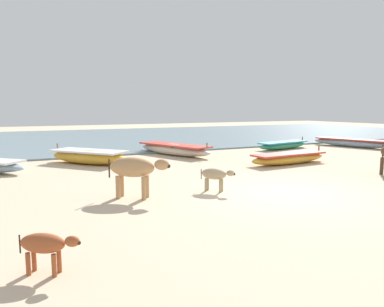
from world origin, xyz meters
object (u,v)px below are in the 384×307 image
Objects in this scene: fishing_boat_0 at (353,142)px; fishing_boat_5 at (283,145)px; fishing_boat_4 at (174,149)px; calf_far_rust at (45,245)px; fishing_boat_3 at (89,156)px; calf_near_dun at (215,175)px; fishing_boat_1 at (289,158)px; cow_adult_tan at (134,169)px.

fishing_boat_0 is 4.34m from fishing_boat_5.
fishing_boat_4 is 5.79× the size of calf_far_rust.
calf_far_rust is (-16.68, -8.87, 0.15)m from fishing_boat_0.
fishing_boat_3 is at bearing 109.97° from calf_far_rust.
fishing_boat_3 is 9.47m from calf_far_rust.
fishing_boat_3 reaches higher than fishing_boat_5.
fishing_boat_5 is 4.55× the size of calf_near_dun.
calf_far_rust is at bearing -152.21° from fishing_boat_5.
fishing_boat_5 is at bearing 48.06° from fishing_boat_1.
fishing_boat_0 reaches higher than fishing_boat_1.
calf_near_dun is (2.11, -0.26, -0.28)m from cow_adult_tan.
calf_far_rust is (-4.31, -3.03, -0.04)m from calf_near_dun.
fishing_boat_3 is (-14.54, 0.35, 0.05)m from fishing_boat_0.
cow_adult_tan is at bearing -138.08° from calf_near_dun.
fishing_boat_5 is at bearing 68.55° from cow_adult_tan.
fishing_boat_4 is 1.22× the size of fishing_boat_5.
calf_far_rust is at bearing -51.84° from fishing_boat_4.
fishing_boat_0 is 14.55m from fishing_boat_3.
fishing_boat_0 is at bearing 62.48° from fishing_boat_4.
fishing_boat_1 is at bearing -83.78° from fishing_boat_0.
fishing_boat_3 is 0.90× the size of fishing_boat_5.
fishing_boat_0 is at bearing 61.03° from calf_far_rust.
fishing_boat_1 is 0.82× the size of fishing_boat_4.
fishing_boat_5 is 10.59m from calf_near_dun.
fishing_boat_1 is 5.62m from calf_near_dun.
fishing_boat_5 is at bearing 66.21° from fishing_boat_4.
fishing_boat_4 reaches higher than fishing_boat_5.
fishing_boat_4 reaches higher than fishing_boat_1.
fishing_boat_0 is at bearing 57.16° from cow_adult_tan.
fishing_boat_0 is 1.39× the size of fishing_boat_3.
fishing_boat_5 is at bearing -127.57° from fishing_boat_3.
fishing_boat_4 is at bearing 120.76° from fishing_boat_1.
cow_adult_tan is at bearing 139.83° from fishing_boat_3.
fishing_boat_4 is at bearing 95.95° from cow_adult_tan.
calf_far_rust is at bearing 126.12° from fishing_boat_3.
fishing_boat_0 is 1.25× the size of fishing_boat_5.
fishing_boat_4 reaches higher than fishing_boat_0.
calf_near_dun is (2.17, -6.20, 0.15)m from fishing_boat_3.
fishing_boat_0 is 3.34× the size of cow_adult_tan.
fishing_boat_3 is at bearing 158.32° from calf_near_dun.
cow_adult_tan reaches higher than fishing_boat_1.
fishing_boat_3 is 4.17m from fishing_boat_4.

